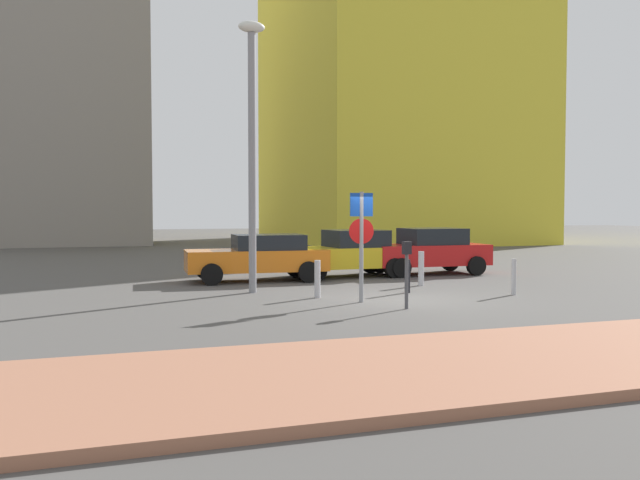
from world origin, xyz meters
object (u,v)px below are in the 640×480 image
at_px(traffic_bollard_mid, 514,277).
at_px(street_lamp, 252,134).
at_px(parking_meter, 407,266).
at_px(traffic_bollard_far, 407,276).
at_px(parked_car_red, 428,251).
at_px(parked_car_orange, 259,257).
at_px(parking_sign_post, 361,233).
at_px(parked_car_yellow, 348,253).
at_px(traffic_bollard_edge, 317,279).
at_px(traffic_bollard_near, 421,268).

bearing_deg(traffic_bollard_mid, street_lamp, 156.85).
bearing_deg(parking_meter, traffic_bollard_far, 63.37).
bearing_deg(parked_car_red, parked_car_orange, -176.95).
distance_m(parked_car_orange, parking_sign_post, 5.62).
xyz_separation_m(parked_car_yellow, traffic_bollard_edge, (-2.63, -4.68, -0.31)).
xyz_separation_m(traffic_bollard_far, traffic_bollard_edge, (-2.57, -0.17, 0.03)).
bearing_deg(traffic_bollard_far, parked_car_red, 56.25).
distance_m(street_lamp, traffic_bollard_mid, 7.74).
height_order(parking_meter, traffic_bollard_edge, parking_meter).
distance_m(traffic_bollard_near, traffic_bollard_mid, 2.98).
height_order(parked_car_orange, parking_sign_post, parking_sign_post).
bearing_deg(street_lamp, traffic_bollard_mid, -23.15).
xyz_separation_m(parking_meter, traffic_bollard_near, (2.45, 4.03, -0.47)).
relative_size(traffic_bollard_near, traffic_bollard_far, 1.12).
bearing_deg(parked_car_orange, traffic_bollard_near, -33.52).
xyz_separation_m(parked_car_yellow, parking_meter, (-1.38, -7.13, 0.18)).
bearing_deg(parked_car_yellow, street_lamp, -141.42).
bearing_deg(parked_car_red, parking_meter, -121.24).
distance_m(parked_car_orange, traffic_bollard_far, 5.13).
distance_m(traffic_bollard_near, traffic_bollard_edge, 4.02).
xyz_separation_m(parked_car_red, traffic_bollard_edge, (-5.55, -4.64, -0.33)).
distance_m(parked_car_red, traffic_bollard_mid, 5.79).
bearing_deg(traffic_bollard_near, traffic_bollard_far, -128.71).
height_order(parking_sign_post, traffic_bollard_edge, parking_sign_post).
height_order(parked_car_yellow, traffic_bollard_edge, parked_car_yellow).
bearing_deg(parking_meter, parking_sign_post, 111.74).
bearing_deg(parked_car_yellow, parked_car_orange, -173.27).
bearing_deg(traffic_bollard_edge, traffic_bollard_mid, -12.61).
distance_m(parked_car_orange, traffic_bollard_edge, 4.35).
bearing_deg(parking_meter, traffic_bollard_mid, 19.83).
bearing_deg(traffic_bollard_far, parking_meter, -116.63).
height_order(parked_car_yellow, parking_sign_post, parking_sign_post).
distance_m(parked_car_yellow, traffic_bollard_mid, 6.25).
distance_m(parking_sign_post, traffic_bollard_edge, 1.77).
relative_size(parked_car_orange, parking_sign_post, 1.67).
xyz_separation_m(parked_car_red, traffic_bollard_near, (-1.85, -3.05, -0.31)).
relative_size(street_lamp, traffic_bollard_mid, 7.61).
xyz_separation_m(parking_meter, traffic_bollard_mid, (3.71, 1.34, -0.50)).
bearing_deg(street_lamp, parking_sign_post, -53.16).
height_order(traffic_bollard_far, traffic_bollard_edge, traffic_bollard_edge).
bearing_deg(parking_meter, parked_car_orange, 103.96).
xyz_separation_m(parked_car_red, street_lamp, (-6.83, -3.08, 3.37)).
bearing_deg(parked_car_red, traffic_bollard_far, -123.75).
bearing_deg(parked_car_orange, parked_car_red, 3.05).
bearing_deg(parked_car_yellow, parked_car_red, -0.83).
height_order(parked_car_red, parking_sign_post, parking_sign_post).
bearing_deg(street_lamp, traffic_bollard_far, -19.83).
relative_size(parking_sign_post, parking_meter, 1.75).
xyz_separation_m(parking_meter, street_lamp, (-2.53, 4.01, 3.21)).
xyz_separation_m(parked_car_orange, traffic_bollard_near, (4.13, -2.73, -0.26)).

